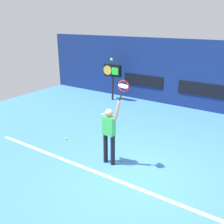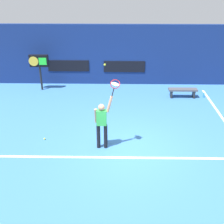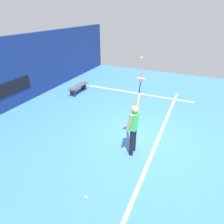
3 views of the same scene
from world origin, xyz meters
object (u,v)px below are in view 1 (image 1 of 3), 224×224
at_px(tennis_player, 109,132).
at_px(scoreboard_clock, 112,72).
at_px(tennis_racket, 123,87).
at_px(spare_ball, 66,138).
at_px(tennis_ball, 111,59).

height_order(tennis_player, scoreboard_clock, tennis_player).
bearing_deg(tennis_racket, spare_ball, 169.75).
xyz_separation_m(tennis_player, tennis_ball, (0.13, -0.07, 2.05)).
distance_m(tennis_player, scoreboard_clock, 6.36).
distance_m(tennis_player, tennis_ball, 2.05).
relative_size(scoreboard_clock, spare_ball, 27.34).
xyz_separation_m(tennis_racket, spare_ball, (-2.61, 0.47, -2.34)).
xyz_separation_m(tennis_player, spare_ball, (-2.17, 0.47, -0.98)).
bearing_deg(tennis_player, spare_ball, 167.84).
bearing_deg(scoreboard_clock, tennis_player, -57.39).
distance_m(tennis_racket, spare_ball, 3.53).
bearing_deg(scoreboard_clock, tennis_racket, -54.19).
bearing_deg(spare_ball, tennis_ball, -13.13).
bearing_deg(tennis_ball, tennis_player, 151.73).
height_order(tennis_player, spare_ball, tennis_player).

